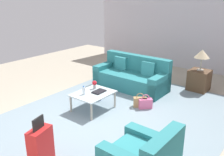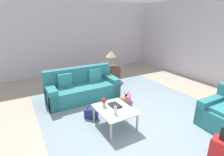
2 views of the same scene
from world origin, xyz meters
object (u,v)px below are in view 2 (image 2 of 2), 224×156
object	(u,v)px
couch	(82,88)
table_lamp	(111,54)
coffee_table	(115,111)
handbag_tan	(124,100)
handbag_navy	(91,114)
side_table	(111,73)
flower_vase	(104,102)
handbag_pink	(128,98)
water_bottle	(115,110)
coffee_table_book	(115,105)

from	to	relation	value
couch	table_lamp	xyz separation A→B (m)	(-1.00, 1.60, 0.74)
couch	coffee_table	xyz separation A→B (m)	(1.80, 0.10, 0.06)
handbag_tan	handbag_navy	bearing A→B (deg)	-76.79
coffee_table	side_table	distance (m)	3.18
flower_vase	handbag_pink	size ratio (longest dim) A/B	0.57
handbag_navy	handbag_pink	world-z (taller)	same
couch	table_lamp	size ratio (longest dim) A/B	3.58
coffee_table	table_lamp	distance (m)	3.25
couch	handbag_pink	bearing A→B (deg)	46.70
couch	water_bottle	size ratio (longest dim) A/B	10.36
coffee_table	handbag_navy	distance (m)	0.69
table_lamp	handbag_pink	xyz separation A→B (m)	(1.98, -0.57, -0.92)
couch	handbag_navy	xyz separation A→B (m)	(1.25, -0.24, -0.18)
coffee_table	coffee_table_book	bearing A→B (deg)	146.31
couch	side_table	xyz separation A→B (m)	(-1.00, 1.60, -0.02)
flower_vase	handbag_tan	world-z (taller)	flower_vase
coffee_table_book	side_table	world-z (taller)	side_table
water_bottle	side_table	bearing A→B (deg)	151.93
couch	coffee_table	world-z (taller)	couch
side_table	handbag_navy	size ratio (longest dim) A/B	1.63
side_table	handbag_tan	size ratio (longest dim) A/B	1.63
couch	water_bottle	bearing A→B (deg)	-0.00
water_bottle	handbag_navy	size ratio (longest dim) A/B	0.57
coffee_table	coffee_table_book	distance (m)	0.16
side_table	handbag_tan	distance (m)	2.12
handbag_tan	table_lamp	bearing A→B (deg)	160.48
flower_vase	table_lamp	bearing A→B (deg)	147.40
couch	coffee_table_book	size ratio (longest dim) A/B	6.72
flower_vase	side_table	size ratio (longest dim) A/B	0.35
couch	handbag_navy	bearing A→B (deg)	-10.77
handbag_pink	side_table	bearing A→B (deg)	164.05
coffee_table	handbag_tan	size ratio (longest dim) A/B	2.59
side_table	handbag_navy	bearing A→B (deg)	-39.17
coffee_table_book	table_lamp	bearing A→B (deg)	150.56
water_bottle	handbag_pink	distance (m)	1.51
water_bottle	handbag_tan	xyz separation A→B (m)	(-1.01, 0.89, -0.39)
side_table	handbag_pink	distance (m)	2.06
table_lamp	handbag_navy	xyz separation A→B (m)	(2.26, -1.84, -0.92)
coffee_table_book	table_lamp	distance (m)	3.09
table_lamp	handbag_tan	world-z (taller)	table_lamp
side_table	handbag_pink	world-z (taller)	side_table
side_table	table_lamp	distance (m)	0.75
water_bottle	coffee_table_book	distance (m)	0.38
flower_vase	handbag_tan	size ratio (longest dim) A/B	0.57
flower_vase	coffee_table	bearing A→B (deg)	34.29
handbag_tan	handbag_navy	distance (m)	1.16
flower_vase	table_lamp	distance (m)	3.10
water_bottle	side_table	world-z (taller)	water_bottle
side_table	handbag_navy	distance (m)	2.92
coffee_table	handbag_pink	size ratio (longest dim) A/B	2.59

